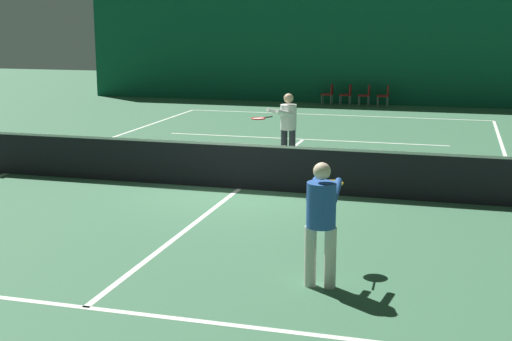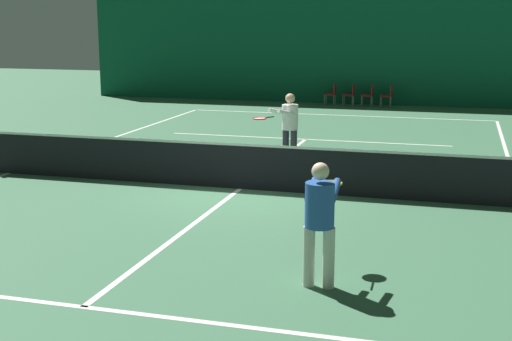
% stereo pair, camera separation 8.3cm
% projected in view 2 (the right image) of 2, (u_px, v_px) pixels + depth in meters
% --- Properties ---
extents(ground_plane, '(60.00, 60.00, 0.00)m').
position_uv_depth(ground_plane, '(240.00, 189.00, 14.67)').
color(ground_plane, '#386647').
extents(backdrop_curtain, '(23.00, 0.12, 4.77)m').
position_uv_depth(backdrop_curtain, '(355.00, 45.00, 28.85)').
color(backdrop_curtain, '#0F5138').
rests_on(backdrop_curtain, ground).
extents(court_line_baseline_far, '(11.00, 0.10, 0.00)m').
position_uv_depth(court_line_baseline_far, '(338.00, 115.00, 25.85)').
color(court_line_baseline_far, silver).
rests_on(court_line_baseline_far, ground).
extents(court_line_service_far, '(8.25, 0.10, 0.00)m').
position_uv_depth(court_line_service_far, '(306.00, 139.00, 20.69)').
color(court_line_service_far, silver).
rests_on(court_line_service_far, ground).
extents(court_line_service_near, '(8.25, 0.10, 0.00)m').
position_uv_depth(court_line_service_near, '(83.00, 307.00, 8.66)').
color(court_line_service_near, silver).
rests_on(court_line_service_near, ground).
extents(court_line_sideline_left, '(0.10, 23.80, 0.00)m').
position_uv_depth(court_line_sideline_left, '(9.00, 173.00, 16.16)').
color(court_line_sideline_left, silver).
rests_on(court_line_sideline_left, ground).
extents(court_line_centre, '(0.10, 12.80, 0.00)m').
position_uv_depth(court_line_centre, '(240.00, 189.00, 14.67)').
color(court_line_centre, silver).
rests_on(court_line_centre, ground).
extents(tennis_net, '(12.00, 0.10, 1.07)m').
position_uv_depth(tennis_net, '(240.00, 165.00, 14.57)').
color(tennis_net, black).
rests_on(tennis_net, ground).
extents(player_near, '(0.43, 1.36, 1.66)m').
position_uv_depth(player_near, '(320.00, 215.00, 9.16)').
color(player_near, beige).
rests_on(player_near, ground).
extents(player_far, '(1.00, 1.36, 1.70)m').
position_uv_depth(player_far, '(289.00, 123.00, 17.00)').
color(player_far, '#2D2D38').
rests_on(player_far, ground).
extents(courtside_chair_0, '(0.44, 0.44, 0.84)m').
position_uv_depth(courtside_chair_0, '(332.00, 93.00, 28.94)').
color(courtside_chair_0, '#99999E').
rests_on(courtside_chair_0, ground).
extents(courtside_chair_1, '(0.44, 0.44, 0.84)m').
position_uv_depth(courtside_chair_1, '(350.00, 93.00, 28.74)').
color(courtside_chair_1, '#99999E').
rests_on(courtside_chair_1, ground).
extents(courtside_chair_2, '(0.44, 0.44, 0.84)m').
position_uv_depth(courtside_chair_2, '(369.00, 94.00, 28.54)').
color(courtside_chair_2, '#99999E').
rests_on(courtside_chair_2, ground).
extents(courtside_chair_3, '(0.44, 0.44, 0.84)m').
position_uv_depth(courtside_chair_3, '(388.00, 94.00, 28.33)').
color(courtside_chair_3, '#99999E').
rests_on(courtside_chair_3, ground).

